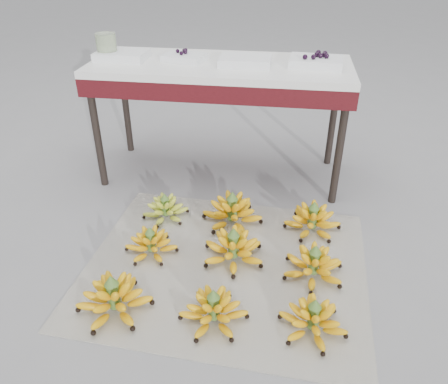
# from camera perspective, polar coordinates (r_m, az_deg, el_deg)

# --- Properties ---
(ground) EXTENTS (60.00, 60.00, 0.00)m
(ground) POSITION_cam_1_polar(r_m,az_deg,el_deg) (2.00, -0.42, -10.21)
(ground) COLOR gray
(ground) RESTS_ON ground
(newspaper_mat) EXTENTS (1.31, 1.12, 0.01)m
(newspaper_mat) POSITION_cam_1_polar(r_m,az_deg,el_deg) (2.02, 0.24, -9.61)
(newspaper_mat) COLOR white
(newspaper_mat) RESTS_ON ground
(bunch_front_left) EXTENTS (0.31, 0.31, 0.18)m
(bunch_front_left) POSITION_cam_1_polar(r_m,az_deg,el_deg) (1.83, -14.16, -13.35)
(bunch_front_left) COLOR #FFBB00
(bunch_front_left) RESTS_ON newspaper_mat
(bunch_front_center) EXTENTS (0.31, 0.31, 0.16)m
(bunch_front_center) POSITION_cam_1_polar(r_m,az_deg,el_deg) (1.74, -1.37, -15.19)
(bunch_front_center) COLOR #FFBB00
(bunch_front_center) RESTS_ON newspaper_mat
(bunch_front_right) EXTENTS (0.34, 0.34, 0.16)m
(bunch_front_right) POSITION_cam_1_polar(r_m,az_deg,el_deg) (1.75, 11.55, -16.02)
(bunch_front_right) COLOR #FFBB00
(bunch_front_right) RESTS_ON newspaper_mat
(bunch_mid_left) EXTENTS (0.27, 0.27, 0.15)m
(bunch_mid_left) POSITION_cam_1_polar(r_m,az_deg,el_deg) (2.09, -9.50, -6.72)
(bunch_mid_left) COLOR #FFBB00
(bunch_mid_left) RESTS_ON newspaper_mat
(bunch_mid_center) EXTENTS (0.33, 0.33, 0.18)m
(bunch_mid_center) POSITION_cam_1_polar(r_m,az_deg,el_deg) (2.02, 1.23, -7.42)
(bunch_mid_center) COLOR #FFBB00
(bunch_mid_center) RESTS_ON newspaper_mat
(bunch_mid_right) EXTENTS (0.28, 0.28, 0.17)m
(bunch_mid_right) POSITION_cam_1_polar(r_m,az_deg,el_deg) (1.97, 11.62, -9.35)
(bunch_mid_right) COLOR #FFBB00
(bunch_mid_right) RESTS_ON newspaper_mat
(bunch_back_left) EXTENTS (0.26, 0.26, 0.15)m
(bunch_back_left) POSITION_cam_1_polar(r_m,az_deg,el_deg) (2.32, -7.64, -2.23)
(bunch_back_left) COLOR #8DA533
(bunch_back_left) RESTS_ON newspaper_mat
(bunch_back_center) EXTENTS (0.38, 0.38, 0.19)m
(bunch_back_center) POSITION_cam_1_polar(r_m,az_deg,el_deg) (2.25, 1.07, -2.65)
(bunch_back_center) COLOR #FFBB00
(bunch_back_center) RESTS_ON newspaper_mat
(bunch_back_right) EXTENTS (0.30, 0.30, 0.17)m
(bunch_back_right) POSITION_cam_1_polar(r_m,az_deg,el_deg) (2.25, 11.48, -3.65)
(bunch_back_right) COLOR #FFBB00
(bunch_back_right) RESTS_ON newspaper_mat
(vendor_table) EXTENTS (1.44, 0.58, 0.69)m
(vendor_table) POSITION_cam_1_polar(r_m,az_deg,el_deg) (2.52, -0.47, 14.80)
(vendor_table) COLOR black
(vendor_table) RESTS_ON ground
(tray_far_left) EXTENTS (0.28, 0.21, 0.04)m
(tray_far_left) POSITION_cam_1_polar(r_m,az_deg,el_deg) (2.63, -13.17, 17.01)
(tray_far_left) COLOR silver
(tray_far_left) RESTS_ON vendor_table
(tray_left) EXTENTS (0.25, 0.20, 0.06)m
(tray_left) POSITION_cam_1_polar(r_m,az_deg,el_deg) (2.55, -5.20, 17.15)
(tray_left) COLOR silver
(tray_left) RESTS_ON vendor_table
(tray_right) EXTENTS (0.28, 0.20, 0.04)m
(tray_right) POSITION_cam_1_polar(r_m,az_deg,el_deg) (2.45, 2.83, 16.75)
(tray_right) COLOR silver
(tray_right) RESTS_ON vendor_table
(tray_far_right) EXTENTS (0.29, 0.22, 0.07)m
(tray_far_right) POSITION_cam_1_polar(r_m,az_deg,el_deg) (2.48, 11.95, 16.36)
(tray_far_right) COLOR silver
(tray_far_right) RESTS_ON vendor_table
(glass_jar) EXTENTS (0.15, 0.15, 0.14)m
(glass_jar) POSITION_cam_1_polar(r_m,az_deg,el_deg) (2.64, -15.09, 17.90)
(glass_jar) COLOR beige
(glass_jar) RESTS_ON vendor_table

